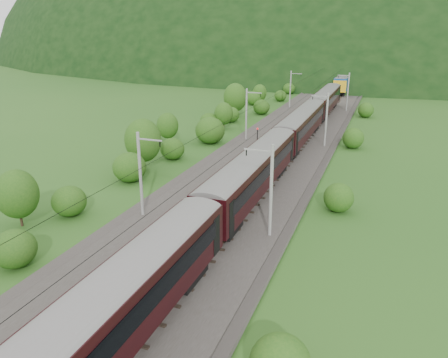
% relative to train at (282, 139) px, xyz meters
% --- Properties ---
extents(ground, '(600.00, 600.00, 0.00)m').
position_rel_train_xyz_m(ground, '(-2.40, -19.87, -3.88)').
color(ground, '#27571B').
rests_on(ground, ground).
extents(railbed, '(14.00, 220.00, 0.30)m').
position_rel_train_xyz_m(railbed, '(-2.40, -9.87, -3.73)').
color(railbed, '#38332D').
rests_on(railbed, ground).
extents(track_left, '(2.40, 220.00, 0.27)m').
position_rel_train_xyz_m(track_left, '(-4.80, -9.87, -3.51)').
color(track_left, '#513122').
rests_on(track_left, railbed).
extents(track_right, '(2.40, 220.00, 0.27)m').
position_rel_train_xyz_m(track_right, '(0.00, -9.87, -3.51)').
color(track_right, '#513122').
rests_on(track_right, railbed).
extents(catenary_left, '(2.54, 192.28, 8.00)m').
position_rel_train_xyz_m(catenary_left, '(-8.52, 12.13, 0.62)').
color(catenary_left, gray).
rests_on(catenary_left, railbed).
extents(catenary_right, '(2.54, 192.28, 8.00)m').
position_rel_train_xyz_m(catenary_right, '(3.72, 12.13, 0.62)').
color(catenary_right, gray).
rests_on(catenary_right, railbed).
extents(overhead_wires, '(4.83, 198.00, 0.03)m').
position_rel_train_xyz_m(overhead_wires, '(-2.40, -9.87, 3.22)').
color(overhead_wires, black).
rests_on(overhead_wires, ground).
extents(mountain_main, '(504.00, 360.00, 244.00)m').
position_rel_train_xyz_m(mountain_main, '(-2.40, 240.13, -3.88)').
color(mountain_main, black).
rests_on(mountain_main, ground).
extents(mountain_ridge, '(336.00, 280.00, 132.00)m').
position_rel_train_xyz_m(mountain_ridge, '(-122.40, 280.13, -3.88)').
color(mountain_ridge, black).
rests_on(mountain_ridge, ground).
extents(train, '(3.32, 158.89, 5.80)m').
position_rel_train_xyz_m(train, '(0.00, 0.00, 0.00)').
color(train, black).
rests_on(train, ground).
extents(hazard_post_near, '(0.15, 0.15, 1.45)m').
position_rel_train_xyz_m(hazard_post_near, '(-3.11, 35.82, -2.86)').
color(hazard_post_near, red).
rests_on(hazard_post_near, railbed).
extents(hazard_post_far, '(0.14, 0.14, 1.35)m').
position_rel_train_xyz_m(hazard_post_far, '(-1.66, 26.82, -2.91)').
color(hazard_post_far, red).
rests_on(hazard_post_far, railbed).
extents(signal, '(0.24, 0.24, 2.15)m').
position_rel_train_xyz_m(signal, '(-6.46, 11.29, -2.32)').
color(signal, black).
rests_on(signal, railbed).
extents(vegetation_left, '(10.46, 144.29, 6.76)m').
position_rel_train_xyz_m(vegetation_left, '(-15.95, -3.16, -1.22)').
color(vegetation_left, '#215216').
rests_on(vegetation_left, ground).
extents(vegetation_right, '(3.87, 99.36, 2.82)m').
position_rel_train_xyz_m(vegetation_right, '(8.20, -2.07, -2.53)').
color(vegetation_right, '#215216').
rests_on(vegetation_right, ground).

